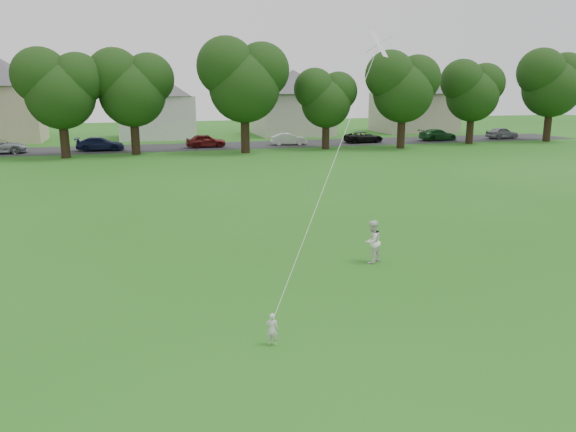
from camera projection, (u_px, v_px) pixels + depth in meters
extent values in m
plane|color=#1E5513|center=(256.00, 322.00, 14.71)|extent=(160.00, 160.00, 0.00)
cube|color=#2D2D30|center=(162.00, 148.00, 54.06)|extent=(90.00, 7.00, 0.01)
imported|color=silver|center=(272.00, 329.00, 13.32)|extent=(0.34, 0.27, 0.80)
imported|color=white|center=(372.00, 242.00, 19.38)|extent=(0.92, 0.87, 1.50)
plane|color=white|center=(379.00, 44.00, 19.14)|extent=(1.02, 1.11, 0.87)
cylinder|color=white|center=(335.00, 158.00, 16.21)|extent=(0.01, 0.01, 10.82)
cylinder|color=black|center=(64.00, 137.00, 46.35)|extent=(0.74, 0.74, 3.47)
cylinder|color=black|center=(135.00, 134.00, 48.55)|extent=(0.74, 0.74, 3.50)
cylinder|color=black|center=(245.00, 131.00, 49.66)|extent=(0.77, 0.77, 3.89)
cylinder|color=black|center=(326.00, 134.00, 52.71)|extent=(0.69, 0.69, 2.89)
cylinder|color=black|center=(401.00, 130.00, 53.35)|extent=(0.74, 0.74, 3.53)
cylinder|color=black|center=(470.00, 128.00, 57.35)|extent=(0.72, 0.72, 3.27)
cylinder|color=black|center=(548.00, 124.00, 59.52)|extent=(0.76, 0.76, 3.74)
imported|color=#161E46|center=(100.00, 144.00, 51.51)|extent=(4.34, 1.97, 1.23)
imported|color=#591211|center=(206.00, 141.00, 54.05)|extent=(3.87, 1.74, 1.29)
imported|color=silver|center=(289.00, 139.00, 56.24)|extent=(3.71, 1.69, 1.18)
imported|color=black|center=(364.00, 137.00, 58.36)|extent=(4.22, 2.14, 1.14)
imported|color=#194C1F|center=(438.00, 135.00, 60.61)|extent=(4.27, 1.91, 1.22)
imported|color=gray|center=(502.00, 133.00, 62.71)|extent=(3.86, 1.87, 1.27)
cube|color=silver|center=(156.00, 117.00, 62.89)|extent=(8.13, 7.22, 4.70)
pyramid|color=#4D4A4F|center=(154.00, 72.00, 61.75)|extent=(11.73, 11.73, 2.58)
cube|color=beige|center=(293.00, 114.00, 67.05)|extent=(8.57, 7.65, 4.90)
pyramid|color=#4D4A4F|center=(293.00, 70.00, 65.86)|extent=(12.37, 12.37, 2.69)
cube|color=#ACA58F|center=(414.00, 112.00, 71.25)|extent=(9.32, 7.20, 4.83)
pyramid|color=#4D4A4F|center=(416.00, 71.00, 70.07)|extent=(13.45, 13.45, 2.66)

